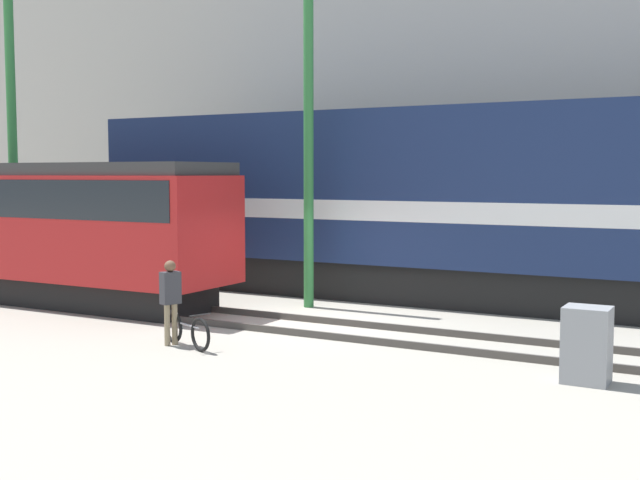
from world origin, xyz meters
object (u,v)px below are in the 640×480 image
object	(u,v)px
freight_locomotive	(439,202)
utility_pole_right	(309,139)
bicycle	(187,330)
person	(170,294)
signal_box	(587,345)
streetcar	(57,223)
utility_pole_center	(12,124)
utility_pole_left	(11,142)

from	to	relation	value
freight_locomotive	utility_pole_right	bearing A→B (deg)	-134.83
bicycle	person	xyz separation A→B (m)	(-0.37, 0.00, 0.66)
bicycle	signal_box	distance (m)	7.16
person	utility_pole_right	bearing A→B (deg)	88.59
utility_pole_right	freight_locomotive	bearing A→B (deg)	45.17
person	streetcar	bearing A→B (deg)	155.68
utility_pole_right	signal_box	bearing A→B (deg)	-29.19
utility_pole_right	utility_pole_center	bearing A→B (deg)	180.00
utility_pole_left	utility_pole_center	bearing A→B (deg)	0.00
utility_pole_left	utility_pole_center	xyz separation A→B (m)	(0.06, 0.00, 0.54)
utility_pole_right	bicycle	bearing A→B (deg)	-87.20
freight_locomotive	utility_pole_center	bearing A→B (deg)	-169.13
bicycle	utility_pole_left	xyz separation A→B (m)	(-10.64, 5.07, 3.91)
streetcar	utility_pole_right	size ratio (longest dim) A/B	1.19
utility_pole_center	signal_box	bearing A→B (deg)	-13.05
utility_pole_left	signal_box	size ratio (longest dim) A/B	7.05
utility_pole_center	signal_box	world-z (taller)	utility_pole_center
bicycle	signal_box	world-z (taller)	signal_box
bicycle	utility_pole_right	distance (m)	6.32
freight_locomotive	person	bearing A→B (deg)	-108.81
person	signal_box	xyz separation A→B (m)	(7.46, 0.97, -0.38)
utility_pole_center	signal_box	xyz separation A→B (m)	(17.67, -4.10, -4.17)
bicycle	utility_pole_left	world-z (taller)	utility_pole_left
freight_locomotive	utility_pole_center	size ratio (longest dim) A/B	2.03
bicycle	person	bearing A→B (deg)	179.99
person	utility_pole_center	size ratio (longest dim) A/B	0.17
freight_locomotive	utility_pole_left	distance (m)	13.17
signal_box	bicycle	bearing A→B (deg)	-172.17
streetcar	person	world-z (taller)	streetcar
signal_box	freight_locomotive	bearing A→B (deg)	126.78
streetcar	utility_pole_center	xyz separation A→B (m)	(-4.42, 2.45, 2.76)
freight_locomotive	signal_box	size ratio (longest dim) A/B	16.12
utility_pole_left	bicycle	bearing A→B (deg)	-25.48
bicycle	utility_pole_right	bearing A→B (deg)	92.80
utility_pole_left	streetcar	bearing A→B (deg)	-28.72
freight_locomotive	bicycle	bearing A→B (deg)	-106.22
freight_locomotive	utility_pole_center	xyz separation A→B (m)	(-12.78, -2.45, 2.22)
streetcar	utility_pole_left	world-z (taller)	utility_pole_left
freight_locomotive	utility_pole_right	world-z (taller)	utility_pole_right
bicycle	streetcar	bearing A→B (deg)	156.99
utility_pole_center	bicycle	bearing A→B (deg)	-25.60
freight_locomotive	streetcar	xyz separation A→B (m)	(-8.36, -4.91, -0.54)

